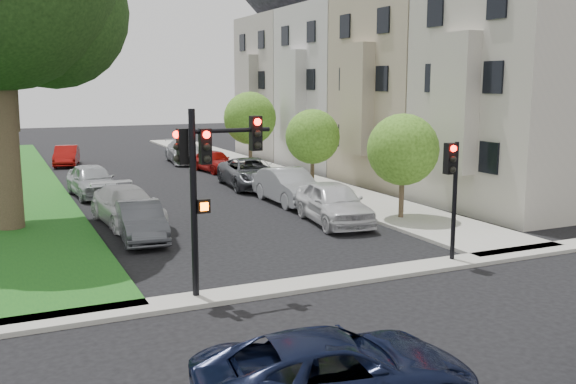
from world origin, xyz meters
name	(u,v)px	position (x,y,z in m)	size (l,w,h in m)	color
ground	(375,305)	(0.00, 0.00, 0.00)	(140.00, 140.00, 0.00)	black
sidewalk_right	(258,169)	(6.75, 24.00, 0.06)	(3.50, 44.00, 0.12)	#A5A18D
sidewalk_cross	(335,280)	(0.00, 2.00, 0.06)	(60.00, 1.00, 0.12)	#A5A18D
house_a	(529,43)	(12.45, 8.00, 6.93)	(7.70, 7.55, 15.97)	beige
house_b	(420,51)	(12.45, 15.50, 6.93)	(7.70, 7.55, 15.97)	gray
house_c	(348,56)	(12.45, 23.00, 6.93)	(7.70, 7.55, 15.97)	#BBBBBB
house_d	(296,60)	(12.45, 30.50, 6.93)	(7.70, 7.55, 15.97)	gray
small_tree_a	(403,150)	(6.20, 7.88, 2.76)	(2.77, 2.77, 4.15)	#3A3125
small_tree_b	(313,137)	(6.20, 15.52, 2.69)	(2.70, 2.70, 4.05)	#3A3125
small_tree_c	(250,118)	(6.20, 23.90, 3.19)	(3.19, 3.19, 4.79)	#3A3125
traffic_signal_main	(207,169)	(-3.43, 2.23, 3.24)	(2.28, 0.59, 4.69)	black
traffic_signal_secondary	(452,180)	(3.97, 2.19, 2.52)	(0.45, 0.36, 3.61)	black
car_cross_near	(337,372)	(-3.29, -4.00, 0.65)	(2.16, 4.68, 1.30)	black
car_parked_0	(333,203)	(3.50, 8.45, 0.80)	(1.89, 4.70, 1.60)	silver
car_parked_1	(289,186)	(3.70, 12.94, 0.78)	(1.64, 4.71, 1.55)	#999BA0
car_parked_2	(251,173)	(3.82, 17.80, 0.74)	(2.46, 5.34, 1.48)	#3F4247
car_parked_3	(214,161)	(3.97, 24.19, 0.67)	(1.58, 3.93, 1.34)	maroon
car_parked_4	(185,152)	(3.57, 29.22, 0.75)	(2.10, 5.17, 1.50)	#999BA0
car_parked_5	(141,221)	(-3.72, 8.90, 0.65)	(1.39, 3.98, 1.31)	#3F4247
car_parked_6	(127,206)	(-3.65, 11.65, 0.70)	(1.97, 4.84, 1.40)	silver
car_parked_7	(92,180)	(-3.97, 18.44, 0.76)	(1.81, 4.49, 1.53)	#999BA0
car_parked_9	(67,156)	(-3.81, 30.96, 0.65)	(1.38, 3.94, 1.30)	maroon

